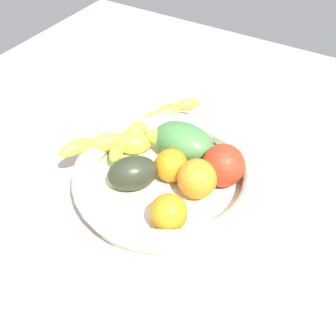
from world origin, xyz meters
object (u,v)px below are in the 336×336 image
(orange_mid_left, at_px, (169,164))
(banana_draped_right, at_px, (135,142))
(banana_draped_left, at_px, (147,125))
(fruit_bowl, at_px, (168,177))
(mango_green, at_px, (183,142))
(orange_front, at_px, (169,213))
(avocado_dark, at_px, (133,173))
(tomato_red, at_px, (223,165))
(orange_mid_right, at_px, (198,177))

(orange_mid_left, bearing_deg, banana_draped_right, -11.65)
(banana_draped_left, xyz_separation_m, orange_mid_left, (-0.09, 0.07, 0.00))
(fruit_bowl, distance_m, mango_green, 0.07)
(orange_front, height_order, orange_mid_left, orange_front)
(avocado_dark, relative_size, tomato_red, 1.16)
(avocado_dark, bearing_deg, orange_front, 155.15)
(fruit_bowl, relative_size, orange_mid_left, 5.67)
(orange_mid_right, bearing_deg, avocado_dark, 22.98)
(fruit_bowl, xyz_separation_m, orange_mid_right, (-0.05, -0.00, 0.02))
(orange_mid_left, bearing_deg, avocado_dark, 49.97)
(orange_mid_right, height_order, mango_green, same)
(fruit_bowl, height_order, orange_mid_right, orange_mid_right)
(orange_mid_left, relative_size, orange_mid_right, 0.86)
(orange_mid_left, height_order, orange_mid_right, orange_mid_right)
(banana_draped_left, xyz_separation_m, tomato_red, (-0.17, 0.04, 0.01))
(banana_draped_left, distance_m, banana_draped_right, 0.06)
(banana_draped_right, relative_size, orange_front, 3.63)
(banana_draped_left, relative_size, avocado_dark, 2.86)
(avocado_dark, bearing_deg, orange_mid_right, -157.02)
(orange_mid_left, xyz_separation_m, avocado_dark, (0.04, 0.05, 0.00))
(banana_draped_right, height_order, orange_mid_left, banana_draped_right)
(banana_draped_right, xyz_separation_m, orange_mid_right, (-0.14, 0.02, 0.00))
(orange_mid_right, distance_m, tomato_red, 0.05)
(tomato_red, height_order, mango_green, tomato_red)
(fruit_bowl, distance_m, orange_mid_right, 0.06)
(banana_draped_left, bearing_deg, fruit_bowl, 138.26)
(orange_mid_right, xyz_separation_m, avocado_dark, (0.10, 0.04, -0.00))
(avocado_dark, relative_size, mango_green, 0.73)
(tomato_red, relative_size, mango_green, 0.62)
(mango_green, bearing_deg, banana_draped_right, 30.23)
(fruit_bowl, height_order, mango_green, mango_green)
(fruit_bowl, xyz_separation_m, banana_draped_right, (0.08, -0.03, 0.02))
(avocado_dark, bearing_deg, banana_draped_left, -67.59)
(fruit_bowl, bearing_deg, banana_draped_right, -17.68)
(fruit_bowl, distance_m, orange_mid_left, 0.02)
(fruit_bowl, xyz_separation_m, orange_front, (-0.05, 0.08, 0.02))
(avocado_dark, height_order, tomato_red, tomato_red)
(tomato_red, bearing_deg, avocado_dark, 34.69)
(banana_draped_left, height_order, orange_front, orange_front)
(orange_front, xyz_separation_m, avocado_dark, (0.09, -0.04, -0.00))
(orange_mid_left, height_order, tomato_red, tomato_red)
(avocado_dark, xyz_separation_m, tomato_red, (-0.12, -0.08, 0.01))
(banana_draped_right, relative_size, orange_mid_left, 3.75)
(banana_draped_left, relative_size, mango_green, 2.08)
(orange_front, bearing_deg, mango_green, -68.45)
(banana_draped_left, xyz_separation_m, mango_green, (-0.08, 0.01, 0.01))
(banana_draped_left, distance_m, avocado_dark, 0.13)
(orange_front, relative_size, mango_green, 0.51)
(banana_draped_right, distance_m, orange_mid_left, 0.08)
(orange_front, xyz_separation_m, mango_green, (0.06, -0.15, 0.00))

